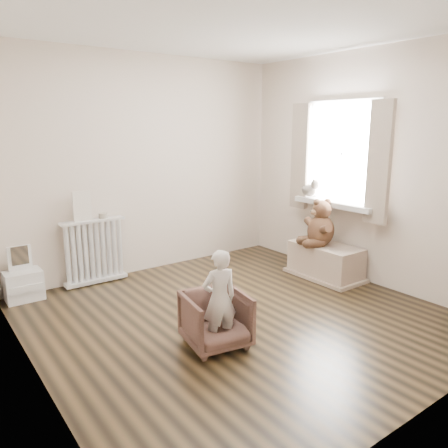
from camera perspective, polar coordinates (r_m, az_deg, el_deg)
floor at (r=4.25m, az=2.01°, el=-11.95°), size 3.60×3.60×0.01m
ceiling at (r=3.95m, az=2.33°, el=24.80°), size 3.60×3.60×0.01m
back_wall at (r=5.41m, az=-9.88°, el=7.54°), size 3.60×0.02×2.60m
front_wall at (r=2.74m, az=26.28°, el=1.37°), size 3.60×0.02×2.60m
left_wall at (r=3.12m, az=-24.77°, el=2.77°), size 0.02×3.60×2.60m
right_wall at (r=5.20m, az=18.02°, el=6.89°), size 0.02×3.60×2.60m
window at (r=5.33m, az=15.24°, el=8.83°), size 0.03×0.90×1.10m
window_sill at (r=5.33m, az=14.28°, el=2.59°), size 0.22×1.10×0.06m
curtain_left at (r=4.91m, az=19.61°, el=7.53°), size 0.06×0.26×1.30m
curtain_right at (r=5.63m, az=9.93°, el=8.66°), size 0.06×0.26×1.30m
radiator at (r=5.17m, az=-16.56°, el=-3.34°), size 0.71×0.13×0.75m
paper_doll at (r=5.02m, az=-18.07°, el=2.25°), size 0.20×0.02×0.33m
tin_a at (r=5.12m, az=-15.52°, el=1.07°), size 0.10×0.10×0.06m
toy_vanity at (r=4.98m, az=-24.83°, el=-6.00°), size 0.36×0.26×0.57m
armchair at (r=3.65m, az=-1.07°, el=-12.38°), size 0.56×0.57×0.45m
child at (r=3.53m, az=-0.60°, el=-9.74°), size 0.33×0.24×0.81m
toy_bench at (r=5.36m, az=13.11°, el=-4.68°), size 0.44×0.84×0.39m
teddy_bear at (r=5.23m, az=12.58°, el=0.24°), size 0.53×0.46×0.54m
plush_cat at (r=5.56m, az=11.11°, el=4.52°), size 0.25×0.31×0.23m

